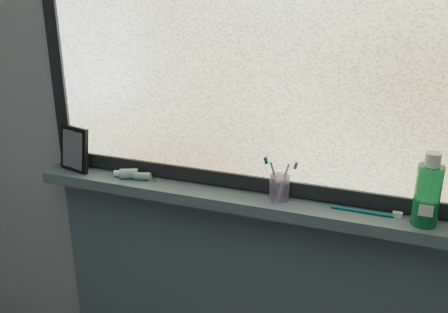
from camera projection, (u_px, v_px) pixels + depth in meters
wall_back at (265, 124)px, 1.63m from camera, size 3.00×0.01×2.50m
windowsill at (257, 203)px, 1.65m from camera, size 1.62×0.14×0.04m
window_pane at (265, 38)px, 1.51m from camera, size 1.50×0.01×1.00m
frame_bottom at (261, 183)px, 1.68m from camera, size 1.60×0.03×0.05m
frame_left at (54, 28)px, 1.76m from camera, size 0.05×0.03×1.10m
vanity_mirror at (74, 149)px, 1.84m from camera, size 0.15×0.10×0.17m
toothpaste_tube at (134, 174)px, 1.78m from camera, size 0.20×0.11×0.04m
toothbrush_cup at (279, 188)px, 1.61m from camera, size 0.07×0.07×0.09m
toothbrush_lying at (362, 210)px, 1.54m from camera, size 0.23×0.02×0.02m
mouthwash_bottle at (428, 189)px, 1.43m from camera, size 0.09×0.09×0.18m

